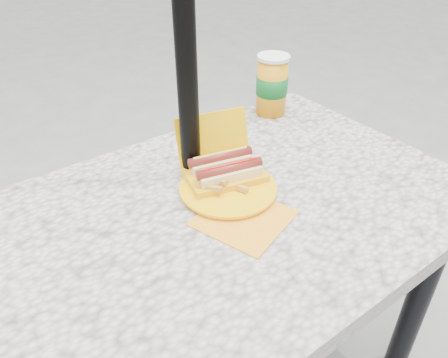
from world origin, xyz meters
TOP-DOWN VIEW (x-y plane):
  - picnic_table at (0.00, 0.00)m, footprint 1.20×0.80m
  - umbrella_pole at (0.00, 0.16)m, footprint 0.05×0.05m
  - hotdog_box at (0.05, 0.09)m, footprint 0.23×0.20m
  - fries_plate at (0.03, 0.04)m, footprint 0.28×0.35m
  - soda_cup at (0.42, 0.32)m, footprint 0.10×0.10m

SIDE VIEW (x-z plane):
  - picnic_table at x=0.00m, z-range 0.27..1.02m
  - fries_plate at x=0.03m, z-range 0.74..0.79m
  - hotdog_box at x=0.05m, z-range 0.71..0.86m
  - soda_cup at x=0.42m, z-range 0.75..0.95m
  - umbrella_pole at x=0.00m, z-range 0.00..2.20m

